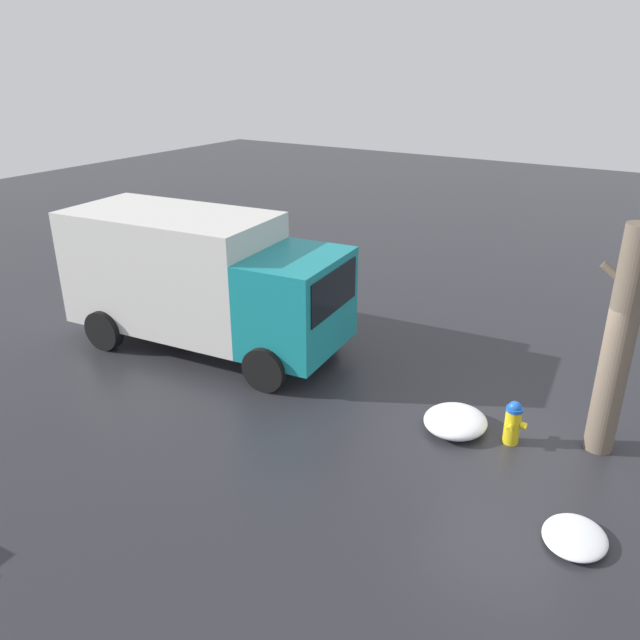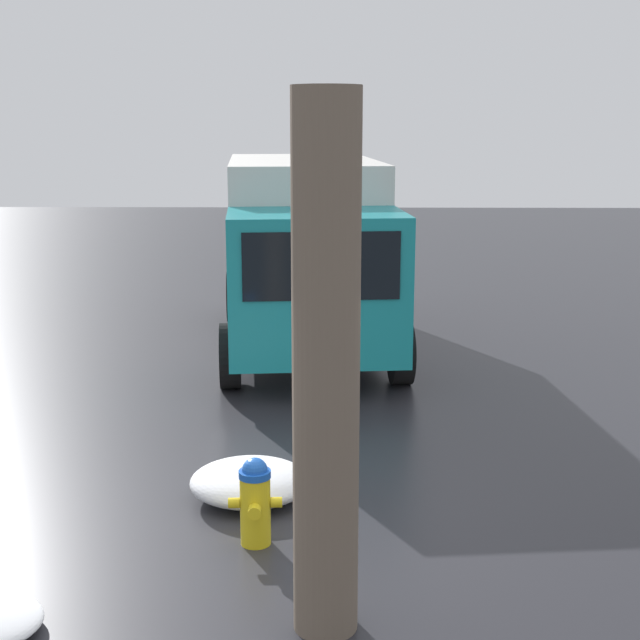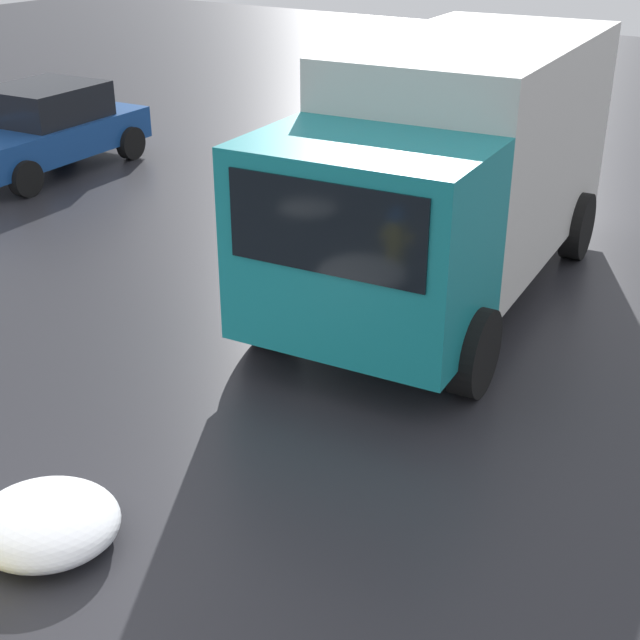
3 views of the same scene
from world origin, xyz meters
TOP-DOWN VIEW (x-y plane):
  - delivery_truck at (7.01, -0.21)m, footprint 6.38×3.09m
  - parked_car at (7.86, 8.14)m, footprint 3.94×2.24m
  - snow_pile_by_hydrant at (0.93, 0.13)m, footprint 1.08×1.17m
  - snow_pile_by_tree at (1.01, -0.05)m, footprint 0.74×0.67m

SIDE VIEW (x-z plane):
  - snow_pile_by_tree at x=1.01m, z-range 0.00..0.19m
  - snow_pile_by_hydrant at x=0.93m, z-range 0.00..0.35m
  - parked_car at x=7.86m, z-range 0.01..1.47m
  - delivery_truck at x=7.01m, z-range 0.13..3.09m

